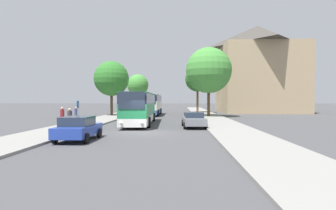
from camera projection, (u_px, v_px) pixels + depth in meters
The scene contains 16 objects.
ground_plane at pixel (145, 132), 20.48m from camera, with size 300.00×300.00×0.00m, color #424244.
sidewalk_left at pixel (57, 131), 20.78m from camera, with size 4.00×120.00×0.15m, color gray.
sidewalk_right at pixel (235, 132), 20.17m from camera, with size 4.00×120.00×0.15m, color gray.
building_right_background at pixel (257, 69), 53.36m from camera, with size 14.98×15.85×17.58m.
bus_front at pixel (140, 107), 27.37m from camera, with size 3.03×12.04×3.25m.
bus_middle at pixel (152, 104), 42.93m from camera, with size 2.75×10.31×3.39m.
parked_car_left_curb at pixel (78, 128), 16.48m from camera, with size 2.10×3.92×1.52m.
parked_car_right_near at pixel (194, 119), 24.12m from camera, with size 2.22×4.53×1.41m.
bus_stop_sign at pixel (78, 110), 23.00m from camera, with size 0.08×0.45×2.35m.
pedestrian_waiting_near at pixel (62, 117), 23.60m from camera, with size 0.36×0.36×1.76m.
pedestrian_waiting_far at pixel (76, 115), 27.17m from camera, with size 0.36×0.36×1.67m.
pedestrian_walking_back at pixel (70, 119), 20.42m from camera, with size 0.36×0.36×1.75m.
tree_left_near at pixel (138, 85), 54.95m from camera, with size 4.45×4.45×7.71m.
tree_left_far at pixel (111, 79), 40.14m from camera, with size 5.34×5.34×8.30m.
tree_right_near at pixel (198, 79), 48.99m from camera, with size 4.64×4.64×8.53m.
tree_right_mid at pixel (209, 70), 38.12m from camera, with size 6.66×6.66×10.00m.
Camera 1 is at (2.70, -20.33, 2.59)m, focal length 28.00 mm.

